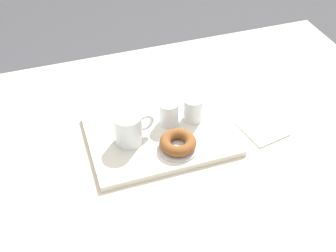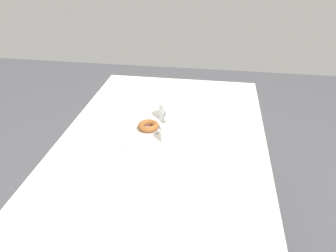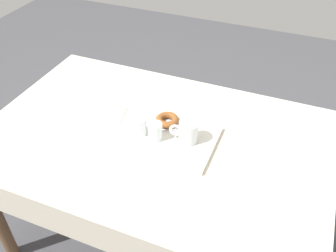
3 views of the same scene
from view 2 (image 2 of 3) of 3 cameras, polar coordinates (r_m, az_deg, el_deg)
ground_plane at (r=2.11m, az=-0.73°, el=-19.30°), size 6.00×6.00×0.00m
dining_table at (r=1.67m, az=-0.87°, el=-4.67°), size 1.55×1.01×0.74m
serving_tray at (r=1.66m, az=-0.52°, el=-0.66°), size 0.43×0.31×0.02m
tea_mug_left at (r=1.72m, az=-0.22°, el=2.57°), size 0.12×0.08×0.10m
water_glass_near at (r=1.54m, az=-0.20°, el=-1.49°), size 0.06×0.06×0.08m
water_glass_far at (r=1.60m, az=0.43°, el=-0.06°), size 0.06×0.06×0.08m
donut_plate_left at (r=1.64m, az=-3.43°, el=-0.56°), size 0.12×0.12×0.01m
sugar_donut_left at (r=1.63m, az=-3.45°, el=0.03°), size 0.11×0.11×0.03m
paper_napkin at (r=1.42m, az=-5.24°, el=-7.09°), size 0.14×0.15×0.01m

